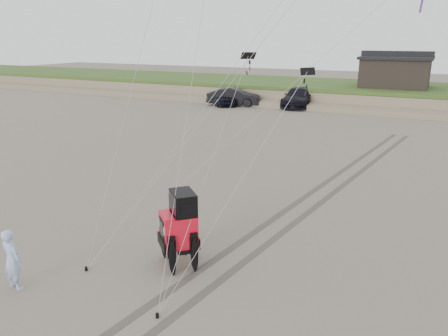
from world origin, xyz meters
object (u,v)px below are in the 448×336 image
(man, at_px, (12,260))
(cabin, at_px, (395,71))
(truck_b, at_px, (234,97))
(truck_a, at_px, (225,97))
(truck_c, at_px, (299,97))
(jeep, at_px, (178,236))

(man, bearing_deg, cabin, -91.69)
(truck_b, bearing_deg, truck_a, 77.36)
(truck_a, height_order, man, man)
(truck_a, xyz_separation_m, truck_b, (0.94, 0.02, 0.08))
(truck_c, bearing_deg, jeep, -85.23)
(jeep, bearing_deg, cabin, 130.56)
(man, bearing_deg, truck_b, -69.02)
(truck_b, relative_size, jeep, 1.07)
(truck_a, height_order, truck_b, truck_b)
(truck_a, bearing_deg, truck_c, -14.11)
(truck_b, height_order, man, man)
(truck_c, distance_m, man, 33.61)
(truck_c, bearing_deg, man, -91.50)
(truck_a, relative_size, truck_c, 0.73)
(cabin, xyz_separation_m, truck_a, (-14.54, -7.14, -2.48))
(jeep, bearing_deg, truck_c, 144.60)
(cabin, xyz_separation_m, jeep, (-2.04, -35.52, -2.36))
(truck_a, distance_m, truck_c, 7.04)
(truck_b, distance_m, man, 32.51)
(truck_c, relative_size, man, 3.63)
(man, bearing_deg, jeep, -130.59)
(cabin, relative_size, truck_c, 1.05)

